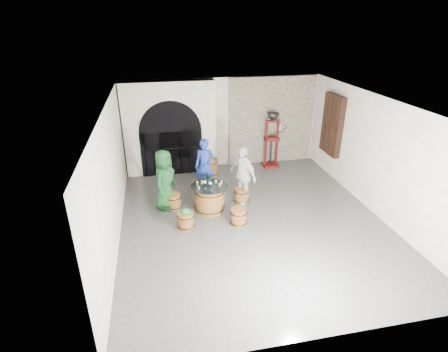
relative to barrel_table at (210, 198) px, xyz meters
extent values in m
plane|color=#313133|center=(1.05, -0.70, -0.39)|extent=(8.00, 8.00, 0.00)
plane|color=silver|center=(1.05, 3.30, 1.21)|extent=(8.00, 0.00, 8.00)
plane|color=silver|center=(1.05, -4.70, 1.21)|extent=(8.00, 0.00, 8.00)
plane|color=silver|center=(-2.45, -0.70, 1.21)|extent=(0.00, 8.00, 8.00)
plane|color=silver|center=(4.55, -0.70, 1.21)|extent=(0.00, 8.00, 8.00)
plane|color=beige|center=(1.05, -0.70, 2.81)|extent=(8.00, 8.00, 0.00)
cube|color=gray|center=(2.85, 3.24, 1.21)|extent=(3.20, 0.12, 3.18)
cube|color=silver|center=(-0.85, 3.05, 1.21)|extent=(3.10, 0.50, 3.18)
cube|color=black|center=(-0.85, 2.78, 0.38)|extent=(2.10, 0.03, 1.55)
cylinder|color=black|center=(-0.85, 2.78, 1.16)|extent=(2.10, 0.03, 2.10)
cylinder|color=black|center=(-0.85, 2.72, 0.59)|extent=(1.79, 0.04, 0.04)
cylinder|color=black|center=(-1.75, 2.72, 0.10)|extent=(0.02, 0.02, 0.98)
cylinder|color=black|center=(-1.45, 2.72, 0.10)|extent=(0.02, 0.02, 0.98)
cylinder|color=black|center=(-1.15, 2.72, 0.10)|extent=(0.02, 0.02, 0.98)
cylinder|color=black|center=(-0.85, 2.72, 0.10)|extent=(0.02, 0.02, 0.98)
cylinder|color=black|center=(-0.56, 2.72, 0.10)|extent=(0.02, 0.02, 0.98)
cylinder|color=black|center=(-0.26, 2.72, 0.10)|extent=(0.02, 0.02, 0.98)
cylinder|color=black|center=(0.04, 2.72, 0.10)|extent=(0.02, 0.02, 0.98)
cube|color=black|center=(4.44, 1.70, 1.41)|extent=(0.20, 1.10, 2.00)
cube|color=black|center=(4.39, 1.70, 1.41)|extent=(0.06, 0.88, 1.76)
cube|color=black|center=(4.42, 1.70, 1.41)|extent=(0.22, 0.92, 0.06)
cube|color=black|center=(4.42, 1.41, 1.41)|extent=(0.22, 0.06, 1.80)
cube|color=black|center=(4.42, 1.70, 1.41)|extent=(0.22, 0.06, 1.80)
cube|color=black|center=(4.42, 1.99, 1.41)|extent=(0.22, 0.06, 1.80)
cylinder|color=brown|center=(0.00, 0.00, -0.02)|extent=(0.80, 0.80, 0.75)
cylinder|color=brown|center=(0.00, 0.00, -0.02)|extent=(0.85, 0.85, 0.17)
torus|color=black|center=(0.00, 0.00, -0.27)|extent=(0.85, 0.85, 0.02)
torus|color=black|center=(0.00, 0.00, 0.24)|extent=(0.85, 0.85, 0.02)
cylinder|color=brown|center=(0.00, 0.00, 0.37)|extent=(0.81, 0.81, 0.02)
cylinder|color=black|center=(0.00, 0.00, 0.39)|extent=(1.04, 1.04, 0.01)
cylinder|color=brown|center=(-1.00, 0.36, -0.18)|extent=(0.41, 0.41, 0.43)
cylinder|color=brown|center=(-1.00, 0.36, -0.18)|extent=(0.44, 0.44, 0.09)
torus|color=black|center=(-1.00, 0.36, -0.33)|extent=(0.45, 0.45, 0.02)
torus|color=black|center=(-1.00, 0.36, -0.03)|extent=(0.45, 0.45, 0.02)
cylinder|color=brown|center=(-1.00, 0.36, 0.04)|extent=(0.42, 0.42, 0.02)
cylinder|color=brown|center=(0.06, 1.06, -0.18)|extent=(0.41, 0.41, 0.43)
cylinder|color=brown|center=(0.06, 1.06, -0.18)|extent=(0.44, 0.44, 0.09)
torus|color=black|center=(0.06, 1.06, -0.33)|extent=(0.45, 0.45, 0.02)
torus|color=black|center=(0.06, 1.06, -0.03)|extent=(0.45, 0.45, 0.02)
cylinder|color=brown|center=(0.06, 1.06, 0.04)|extent=(0.42, 0.42, 0.02)
cylinder|color=brown|center=(1.01, 0.32, -0.18)|extent=(0.41, 0.41, 0.43)
cylinder|color=brown|center=(1.01, 0.32, -0.18)|extent=(0.44, 0.44, 0.09)
torus|color=black|center=(1.01, 0.32, -0.33)|extent=(0.45, 0.45, 0.02)
torus|color=black|center=(1.01, 0.32, -0.03)|extent=(0.45, 0.45, 0.02)
cylinder|color=brown|center=(1.01, 0.32, 0.04)|extent=(0.42, 0.42, 0.02)
cylinder|color=brown|center=(0.64, -0.85, -0.18)|extent=(0.41, 0.41, 0.43)
cylinder|color=brown|center=(0.64, -0.85, -0.18)|extent=(0.44, 0.44, 0.09)
torus|color=black|center=(0.64, -0.85, -0.33)|extent=(0.45, 0.45, 0.02)
torus|color=black|center=(0.64, -0.85, -0.03)|extent=(0.45, 0.45, 0.02)
cylinder|color=brown|center=(0.64, -0.85, 0.04)|extent=(0.42, 0.42, 0.02)
cylinder|color=brown|center=(-0.76, -0.75, -0.18)|extent=(0.41, 0.41, 0.43)
cylinder|color=brown|center=(-0.76, -0.75, -0.18)|extent=(0.44, 0.44, 0.09)
torus|color=black|center=(-0.76, -0.75, -0.33)|extent=(0.45, 0.45, 0.02)
torus|color=black|center=(-0.76, -0.75, -0.03)|extent=(0.45, 0.45, 0.02)
cylinder|color=brown|center=(-0.76, -0.75, 0.04)|extent=(0.42, 0.42, 0.02)
ellipsoid|color=#0B7C3A|center=(-0.76, -0.75, 0.10)|extent=(0.21, 0.21, 0.11)
cylinder|color=#0B7C3A|center=(-0.68, -0.78, 0.06)|extent=(0.14, 0.14, 0.01)
imported|color=#113D1A|center=(-1.21, 0.44, 0.49)|extent=(0.90, 1.03, 1.78)
imported|color=navy|center=(0.07, 1.25, 0.47)|extent=(0.71, 0.56, 1.73)
imported|color=silver|center=(1.03, 0.33, 0.48)|extent=(0.89, 1.10, 1.75)
cylinder|color=black|center=(-0.12, 0.09, 0.51)|extent=(0.07, 0.07, 0.22)
cylinder|color=white|center=(-0.12, 0.09, 0.50)|extent=(0.08, 0.08, 0.06)
cone|color=black|center=(-0.12, 0.09, 0.64)|extent=(0.07, 0.07, 0.05)
cylinder|color=black|center=(-0.12, 0.09, 0.69)|extent=(0.03, 0.03, 0.07)
cylinder|color=black|center=(0.02, -0.02, 0.51)|extent=(0.07, 0.07, 0.22)
cylinder|color=white|center=(0.02, -0.02, 0.50)|extent=(0.08, 0.08, 0.06)
cone|color=black|center=(0.02, -0.02, 0.64)|extent=(0.07, 0.07, 0.05)
cylinder|color=black|center=(0.02, -0.02, 0.69)|extent=(0.03, 0.03, 0.07)
cylinder|color=black|center=(0.04, 0.11, 0.51)|extent=(0.07, 0.07, 0.22)
cylinder|color=white|center=(0.04, 0.11, 0.50)|extent=(0.08, 0.08, 0.06)
cone|color=black|center=(0.04, 0.11, 0.64)|extent=(0.07, 0.07, 0.05)
cylinder|color=black|center=(0.04, 0.11, 0.69)|extent=(0.03, 0.03, 0.07)
cylinder|color=brown|center=(0.42, 2.34, -0.08)|extent=(0.45, 0.45, 0.64)
cylinder|color=brown|center=(0.42, 2.34, -0.08)|extent=(0.48, 0.48, 0.14)
torus|color=black|center=(0.42, 2.34, -0.29)|extent=(0.49, 0.49, 0.02)
torus|color=black|center=(0.42, 2.34, 0.14)|extent=(0.49, 0.49, 0.02)
cylinder|color=brown|center=(0.42, 2.34, 0.25)|extent=(0.46, 0.46, 0.02)
cube|color=#48100C|center=(2.73, 2.77, -0.34)|extent=(0.57, 0.47, 0.11)
cube|color=#48100C|center=(2.73, 2.77, 0.69)|extent=(0.51, 0.34, 0.13)
cube|color=#48100C|center=(2.73, 2.77, 1.33)|extent=(0.51, 0.15, 0.07)
cylinder|color=black|center=(2.73, 2.77, 0.24)|extent=(0.06, 0.06, 1.07)
cylinder|color=black|center=(2.73, 2.77, 1.58)|extent=(0.40, 0.40, 0.10)
cone|color=black|center=(2.73, 2.77, 1.45)|extent=(0.40, 0.40, 0.21)
cube|color=#48100C|center=(2.52, 2.76, 0.51)|extent=(0.08, 0.08, 1.70)
cube|color=#48100C|center=(2.94, 2.78, 0.51)|extent=(0.08, 0.08, 1.70)
cylinder|color=#48100C|center=(3.05, 2.74, 0.94)|extent=(0.46, 0.05, 0.33)
cube|color=silver|center=(3.10, 3.16, 0.96)|extent=(0.18, 0.10, 0.22)
camera|label=1|loc=(-1.33, -8.61, 4.71)|focal=28.00mm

